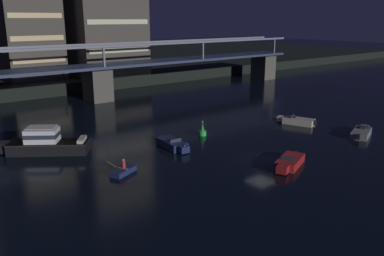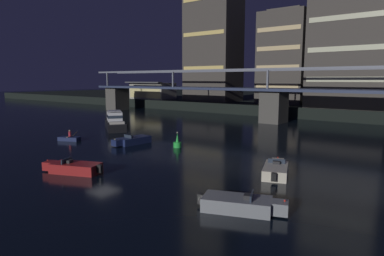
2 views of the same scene
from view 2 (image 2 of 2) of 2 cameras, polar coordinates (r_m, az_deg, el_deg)
ground_plane at (r=31.31m, az=-14.85°, el=-5.97°), size 400.00×400.00×0.00m
far_riverbank at (r=106.26m, az=24.12°, el=4.04°), size 240.00×80.00×2.20m
river_bridge at (r=60.39m, az=13.73°, el=5.08°), size 88.25×6.40×9.38m
tower_west_low at (r=86.27m, az=3.64°, el=18.12°), size 12.59×8.73×40.67m
tower_west_tall at (r=79.48m, az=15.93°, el=11.26°), size 10.31×11.76×20.24m
tower_central at (r=71.48m, az=25.63°, el=13.97°), size 13.97×11.45×27.21m
waterfront_pavilion at (r=93.37m, az=-6.73°, el=6.27°), size 12.40×7.40×4.70m
cabin_cruiser_near_left at (r=52.95m, az=-12.91°, el=0.99°), size 8.64×6.97×2.79m
speedboat_near_center at (r=27.73m, az=13.99°, el=-6.88°), size 3.01×5.11×1.16m
speedboat_near_right at (r=40.20m, az=-10.03°, el=-2.09°), size 2.15×5.23×1.16m
speedboat_mid_left at (r=29.20m, az=-19.39°, el=-6.35°), size 5.06×3.14×1.16m
speedboat_mid_center at (r=20.05m, az=8.23°, el=-12.63°), size 5.10×3.06×1.16m
channel_buoy at (r=37.59m, az=-2.49°, el=-2.59°), size 0.90×0.90×1.76m
dinghy_with_paddler at (r=44.41m, az=-20.03°, el=-1.67°), size 2.82×2.70×1.36m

